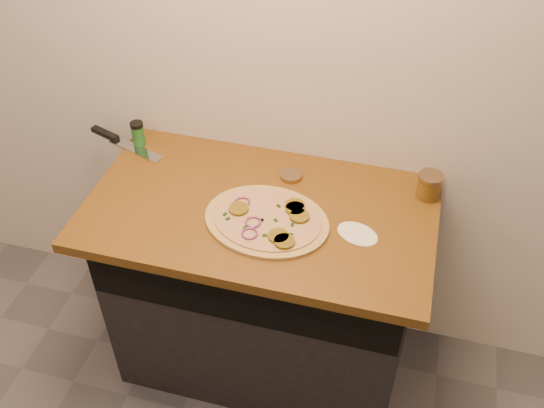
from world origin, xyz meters
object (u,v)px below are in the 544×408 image
(pizza, at_px, (267,220))
(salsa_jar, at_px, (429,186))
(chefs_knife, at_px, (119,141))
(spice_shaker, at_px, (138,134))

(pizza, xyz_separation_m, salsa_jar, (0.50, 0.28, 0.04))
(pizza, bearing_deg, chefs_knife, 156.94)
(salsa_jar, bearing_deg, pizza, -151.32)
(spice_shaker, bearing_deg, salsa_jar, -1.01)
(pizza, bearing_deg, salsa_jar, 28.68)
(pizza, height_order, spice_shaker, spice_shaker)
(pizza, distance_m, spice_shaker, 0.67)
(salsa_jar, distance_m, spice_shaker, 1.10)
(chefs_knife, bearing_deg, salsa_jar, -0.62)
(salsa_jar, bearing_deg, chefs_knife, 179.38)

